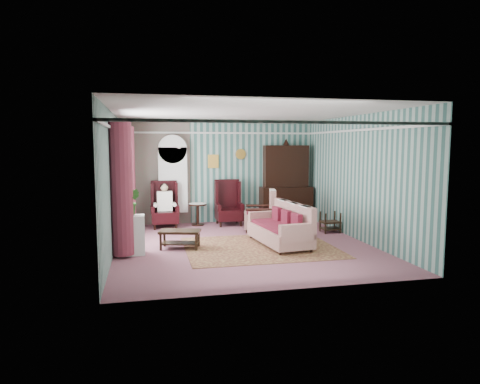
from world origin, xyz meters
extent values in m
plane|color=#824C57|center=(0.00, 0.00, 0.00)|extent=(6.00, 6.00, 0.00)
cube|color=#335D55|center=(0.00, 3.00, 1.45)|extent=(5.50, 0.02, 2.90)
cube|color=#335D55|center=(0.00, -3.00, 1.45)|extent=(5.50, 0.02, 2.90)
cube|color=#335D55|center=(-2.75, 0.00, 1.45)|extent=(0.02, 6.00, 2.90)
cube|color=#335D55|center=(2.75, 0.00, 1.45)|extent=(0.02, 6.00, 2.90)
cube|color=silver|center=(0.00, 0.00, 2.90)|extent=(5.50, 6.00, 0.02)
cube|color=#84434F|center=(-1.80, 2.99, 1.45)|extent=(1.90, 0.01, 2.90)
cube|color=silver|center=(0.00, 0.00, 2.55)|extent=(5.50, 6.00, 0.05)
cube|color=white|center=(-2.72, 0.60, 1.55)|extent=(0.04, 1.50, 1.90)
cylinder|color=maroon|center=(-2.55, -0.45, 1.35)|extent=(0.44, 0.44, 2.60)
cylinder|color=maroon|center=(-2.55, 1.65, 1.35)|extent=(0.44, 0.44, 2.60)
cube|color=#BB8231|center=(-0.20, 2.97, 1.75)|extent=(0.30, 0.03, 0.38)
cube|color=silver|center=(-1.35, 2.84, 1.12)|extent=(0.80, 0.28, 2.24)
cube|color=black|center=(1.90, 2.72, 1.18)|extent=(1.50, 0.56, 2.36)
cube|color=black|center=(-1.60, 2.45, 0.62)|extent=(0.76, 0.80, 1.25)
cube|color=black|center=(0.15, 2.45, 0.62)|extent=(0.76, 0.80, 1.25)
cylinder|color=black|center=(-0.70, 2.60, 0.30)|extent=(0.50, 0.50, 0.60)
cube|color=black|center=(2.47, 0.90, 0.27)|extent=(0.45, 0.38, 0.54)
cube|color=white|center=(-2.40, -0.30, 0.40)|extent=(0.55, 0.35, 0.80)
cube|color=#53221B|center=(0.30, -0.30, 0.01)|extent=(3.20, 2.60, 0.01)
cube|color=#B5AD8D|center=(0.78, -0.16, 0.57)|extent=(1.20, 1.99, 1.14)
cube|color=beige|center=(0.78, 1.50, 0.49)|extent=(0.93, 1.03, 0.98)
cube|color=black|center=(-1.39, 0.00, 0.20)|extent=(0.95, 0.66, 0.40)
imported|color=#1D5119|center=(-2.47, -0.43, 1.00)|extent=(0.38, 0.34, 0.41)
imported|color=#255119|center=(-2.36, -0.20, 1.07)|extent=(0.33, 0.29, 0.54)
imported|color=#16481A|center=(-2.46, -0.24, 1.00)|extent=(0.23, 0.23, 0.40)
camera|label=1|loc=(-2.07, -9.05, 2.21)|focal=32.00mm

